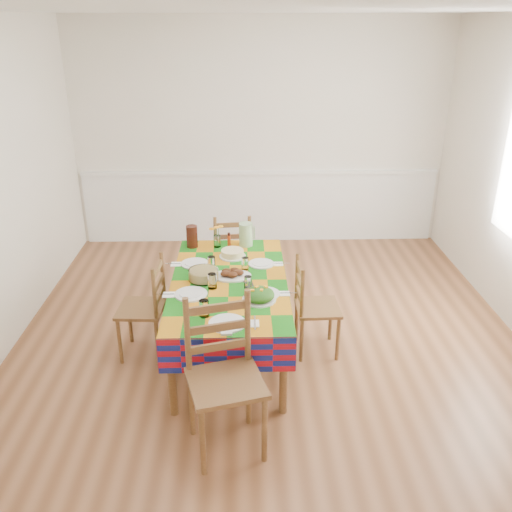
% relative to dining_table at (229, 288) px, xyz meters
% --- Properties ---
extents(room, '(4.58, 5.08, 2.78)m').
position_rel_dining_table_xyz_m(room, '(0.34, 0.09, 0.74)').
color(room, brown).
rests_on(room, ground).
extents(wainscot, '(4.41, 0.06, 0.92)m').
position_rel_dining_table_xyz_m(wainscot, '(0.34, 2.57, -0.12)').
color(wainscot, white).
rests_on(wainscot, room).
extents(dining_table, '(0.94, 1.76, 0.68)m').
position_rel_dining_table_xyz_m(dining_table, '(0.00, 0.00, 0.00)').
color(dining_table, brown).
rests_on(dining_table, room).
extents(setting_near_head, '(0.43, 0.28, 0.13)m').
position_rel_dining_table_xyz_m(setting_near_head, '(-0.05, -0.66, 0.10)').
color(setting_near_head, silver).
rests_on(setting_near_head, dining_table).
extents(setting_left_near, '(0.47, 0.28, 0.12)m').
position_rel_dining_table_xyz_m(setting_left_near, '(-0.24, -0.21, 0.10)').
color(setting_left_near, silver).
rests_on(setting_left_near, dining_table).
extents(setting_left_far, '(0.44, 0.26, 0.12)m').
position_rel_dining_table_xyz_m(setting_left_far, '(-0.25, 0.28, 0.10)').
color(setting_left_far, silver).
rests_on(setting_left_far, dining_table).
extents(setting_right_near, '(0.41, 0.24, 0.11)m').
position_rel_dining_table_xyz_m(setting_right_near, '(0.24, -0.22, 0.10)').
color(setting_right_near, silver).
rests_on(setting_right_near, dining_table).
extents(setting_right_far, '(0.42, 0.24, 0.11)m').
position_rel_dining_table_xyz_m(setting_right_far, '(0.23, 0.27, 0.10)').
color(setting_right_far, silver).
rests_on(setting_right_far, dining_table).
extents(meat_platter, '(0.32, 0.23, 0.06)m').
position_rel_dining_table_xyz_m(meat_platter, '(0.02, 0.06, 0.10)').
color(meat_platter, silver).
rests_on(meat_platter, dining_table).
extents(salad_platter, '(0.26, 0.26, 0.11)m').
position_rel_dining_table_xyz_m(salad_platter, '(0.23, -0.35, 0.12)').
color(salad_platter, silver).
rests_on(salad_platter, dining_table).
extents(pasta_bowl, '(0.25, 0.25, 0.09)m').
position_rel_dining_table_xyz_m(pasta_bowl, '(-0.21, 0.01, 0.12)').
color(pasta_bowl, white).
rests_on(pasta_bowl, dining_table).
extents(cake, '(0.24, 0.24, 0.07)m').
position_rel_dining_table_xyz_m(cake, '(0.02, 0.47, 0.11)').
color(cake, silver).
rests_on(cake, dining_table).
extents(serving_utensils, '(0.12, 0.27, 0.01)m').
position_rel_dining_table_xyz_m(serving_utensils, '(0.16, -0.08, 0.08)').
color(serving_utensils, black).
rests_on(serving_utensils, dining_table).
extents(flower_vase, '(0.13, 0.11, 0.22)m').
position_rel_dining_table_xyz_m(flower_vase, '(-0.13, 0.71, 0.16)').
color(flower_vase, white).
rests_on(flower_vase, dining_table).
extents(hot_sauce, '(0.03, 0.03, 0.13)m').
position_rel_dining_table_xyz_m(hot_sauce, '(-0.01, 0.73, 0.14)').
color(hot_sauce, '#B9340E').
rests_on(hot_sauce, dining_table).
extents(green_pitcher, '(0.13, 0.13, 0.22)m').
position_rel_dining_table_xyz_m(green_pitcher, '(0.14, 0.74, 0.18)').
color(green_pitcher, '#9AC48A').
rests_on(green_pitcher, dining_table).
extents(tea_pitcher, '(0.10, 0.10, 0.21)m').
position_rel_dining_table_xyz_m(tea_pitcher, '(-0.36, 0.71, 0.18)').
color(tea_pitcher, black).
rests_on(tea_pitcher, dining_table).
extents(name_card, '(0.08, 0.02, 0.02)m').
position_rel_dining_table_xyz_m(name_card, '(-0.00, -0.84, 0.08)').
color(name_card, silver).
rests_on(name_card, dining_table).
extents(chair_near, '(0.56, 0.55, 1.05)m').
position_rel_dining_table_xyz_m(chair_near, '(-0.01, -1.10, -0.09)').
color(chair_near, brown).
rests_on(chair_near, room).
extents(chair_far, '(0.42, 0.40, 0.88)m').
position_rel_dining_table_xyz_m(chair_far, '(0.00, 1.10, -0.17)').
color(chair_far, brown).
rests_on(chair_far, room).
extents(chair_left, '(0.39, 0.41, 0.87)m').
position_rel_dining_table_xyz_m(chair_left, '(-0.70, -0.00, -0.18)').
color(chair_left, brown).
rests_on(chair_left, room).
extents(chair_right, '(0.37, 0.39, 0.85)m').
position_rel_dining_table_xyz_m(chair_right, '(0.70, -0.00, -0.19)').
color(chair_right, brown).
rests_on(chair_right, room).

